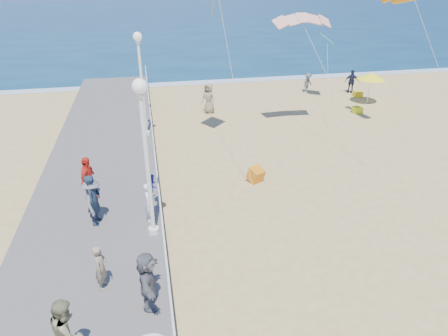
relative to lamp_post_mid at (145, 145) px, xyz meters
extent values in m
plane|color=tan|center=(5.35, 0.00, -3.66)|extent=(160.00, 160.00, 0.00)
cube|color=#0C334C|center=(5.35, 65.00, -3.65)|extent=(160.00, 90.00, 0.05)
cube|color=white|center=(5.35, 20.50, -3.63)|extent=(160.00, 1.20, 0.04)
cube|color=slate|center=(-2.15, 0.00, -3.46)|extent=(5.00, 44.00, 0.40)
cube|color=white|center=(0.30, 0.00, -2.21)|extent=(0.05, 42.00, 0.06)
cube|color=white|center=(0.30, 0.00, -2.71)|extent=(0.05, 42.00, 0.04)
cylinder|color=white|center=(0.00, 0.00, -3.16)|extent=(0.36, 0.36, 0.20)
cylinder|color=white|center=(0.00, 0.00, -0.81)|extent=(0.14, 0.14, 4.70)
sphere|color=white|center=(0.00, 0.00, 1.84)|extent=(0.44, 0.44, 0.44)
cylinder|color=white|center=(0.00, 9.00, -3.16)|extent=(0.36, 0.36, 0.20)
cylinder|color=white|center=(0.00, 9.00, -0.81)|extent=(0.14, 0.14, 4.70)
sphere|color=white|center=(0.00, 9.00, 1.84)|extent=(0.44, 0.44, 0.44)
imported|color=white|center=(-0.05, 0.80, -2.52)|extent=(0.52, 0.63, 1.47)
imported|color=#2F38B3|center=(0.10, 0.95, -1.96)|extent=(0.47, 0.53, 0.90)
imported|color=#192637|center=(-1.94, 1.01, -2.32)|extent=(0.58, 0.77, 1.89)
imported|color=#807D58|center=(-2.01, -4.61, -2.35)|extent=(0.72, 0.91, 1.83)
imported|color=slate|center=(-1.98, 1.11, -2.41)|extent=(0.66, 1.11, 1.69)
imported|color=red|center=(-2.29, 2.65, -2.35)|extent=(0.72, 1.15, 1.82)
imported|color=slate|center=(-0.23, -3.26, -2.41)|extent=(0.60, 1.61, 1.70)
imported|color=gray|center=(-1.49, -2.32, -2.56)|extent=(0.43, 0.57, 1.40)
imported|color=#58575C|center=(12.11, 16.27, -2.94)|extent=(1.07, 0.96, 1.44)
imported|color=#191C38|center=(15.21, 15.44, -2.80)|extent=(1.09, 0.73, 1.72)
imported|color=gray|center=(4.06, 13.06, -2.70)|extent=(1.10, 1.09, 1.93)
cube|color=#D8470C|center=(4.57, 3.48, -3.36)|extent=(0.81, 0.88, 0.74)
cylinder|color=white|center=(15.16, 12.85, -2.76)|extent=(0.05, 0.05, 1.80)
cone|color=#FFF71A|center=(15.16, 12.85, -1.75)|extent=(1.90, 1.90, 0.45)
cube|color=yellow|center=(15.30, 14.46, -3.46)|extent=(0.55, 0.55, 0.40)
cube|color=#EEFF1A|center=(13.51, 11.15, -3.46)|extent=(0.55, 0.55, 0.40)
cube|color=#23A36E|center=(12.31, 14.26, 0.55)|extent=(1.16, 1.29, 0.65)
camera|label=1|loc=(0.16, -11.41, 4.90)|focal=32.00mm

